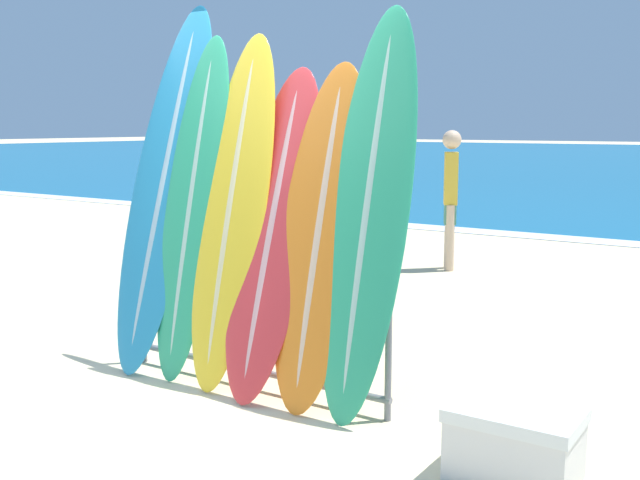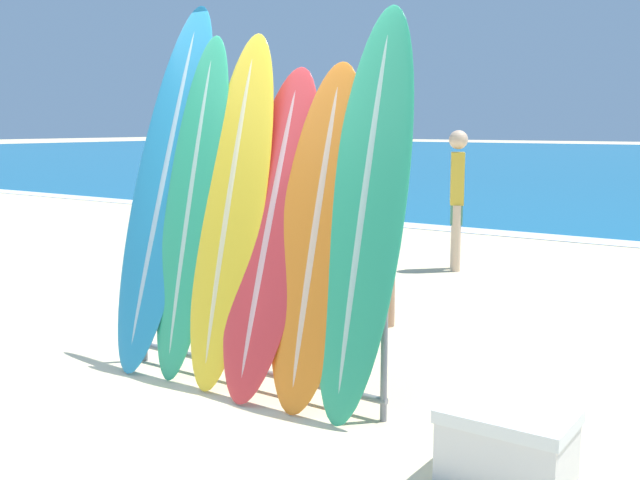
% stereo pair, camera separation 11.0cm
% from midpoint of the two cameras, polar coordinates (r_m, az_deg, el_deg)
% --- Properties ---
extents(ground_plane, '(160.00, 160.00, 0.00)m').
position_cam_midpoint_polar(ground_plane, '(4.87, -13.18, -11.82)').
color(ground_plane, beige).
extents(surfboard_rack, '(2.02, 0.04, 0.85)m').
position_cam_midpoint_polar(surfboard_rack, '(4.85, -5.88, -5.99)').
color(surfboard_rack, slate).
rests_on(surfboard_rack, ground_plane).
extents(surfboard_slot_0, '(0.59, 0.87, 2.55)m').
position_cam_midpoint_polar(surfboard_slot_0, '(5.37, -12.32, 4.10)').
color(surfboard_slot_0, teal).
rests_on(surfboard_slot_0, ground_plane).
extents(surfboard_slot_1, '(0.49, 0.62, 2.30)m').
position_cam_midpoint_polar(surfboard_slot_1, '(5.10, -10.27, 2.52)').
color(surfboard_slot_1, '#289E70').
rests_on(surfboard_slot_1, ground_plane).
extents(surfboard_slot_2, '(0.53, 0.68, 2.30)m').
position_cam_midpoint_polar(surfboard_slot_2, '(4.86, -7.30, 2.27)').
color(surfboard_slot_2, yellow).
rests_on(surfboard_slot_2, ground_plane).
extents(surfboard_slot_3, '(0.57, 0.73, 2.07)m').
position_cam_midpoint_polar(surfboard_slot_3, '(4.67, -4.28, 0.64)').
color(surfboard_slot_3, red).
rests_on(surfboard_slot_3, ground_plane).
extents(surfboard_slot_4, '(0.57, 0.61, 2.08)m').
position_cam_midpoint_polar(surfboard_slot_4, '(4.45, -0.69, 0.34)').
color(surfboard_slot_4, orange).
rests_on(surfboard_slot_4, ground_plane).
extents(surfboard_slot_5, '(0.52, 0.66, 2.39)m').
position_cam_midpoint_polar(surfboard_slot_5, '(4.30, 3.01, 2.12)').
color(surfboard_slot_5, '#289E70').
rests_on(surfboard_slot_5, ground_plane).
extents(person_near_water, '(0.24, 0.28, 1.64)m').
position_cam_midpoint_polar(person_near_water, '(8.88, 9.56, 3.46)').
color(person_near_water, beige).
rests_on(person_near_water, ground_plane).
extents(person_mid_beach, '(0.21, 0.25, 1.53)m').
position_cam_midpoint_polar(person_mid_beach, '(8.65, -2.45, 3.03)').
color(person_mid_beach, tan).
rests_on(person_mid_beach, ground_plane).
extents(person_far_left, '(0.31, 0.24, 1.82)m').
position_cam_midpoint_polar(person_far_left, '(6.31, 3.87, 2.38)').
color(person_far_left, '#A87A5B').
rests_on(person_far_left, ground_plane).
extents(cooler_box, '(0.61, 0.41, 0.35)m').
position_cam_midpoint_polar(cooler_box, '(3.82, 13.76, -14.84)').
color(cooler_box, silver).
rests_on(cooler_box, ground_plane).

